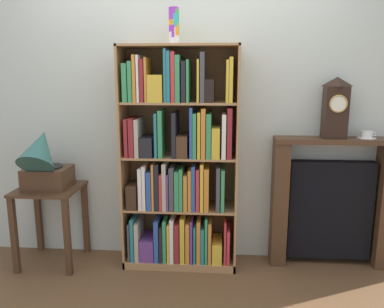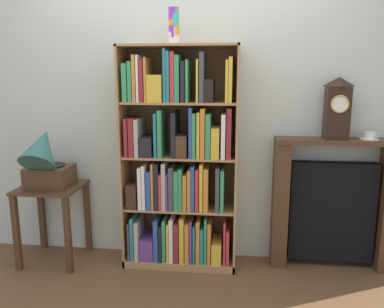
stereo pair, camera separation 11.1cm
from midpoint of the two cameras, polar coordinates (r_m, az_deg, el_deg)
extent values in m
cube|color=brown|center=(3.26, -2.91, -16.68)|extent=(7.59, 6.40, 0.02)
cube|color=beige|center=(3.18, -1.05, 7.34)|extent=(4.59, 0.08, 2.60)
cube|color=#A87A4C|center=(3.13, -10.96, -0.71)|extent=(0.02, 0.34, 1.76)
cube|color=#A87A4C|center=(3.02, 5.54, -0.98)|extent=(0.02, 0.34, 1.76)
cube|color=brown|center=(3.20, -2.50, -0.22)|extent=(0.91, 0.01, 1.76)
cube|color=#A87A4C|center=(2.98, -3.03, 15.75)|extent=(0.91, 0.34, 0.02)
cube|color=#A87A4C|center=(3.33, -2.71, -15.29)|extent=(0.91, 0.34, 0.06)
cube|color=#424247|center=(3.29, -9.95, -12.24)|extent=(0.02, 0.24, 0.31)
cube|color=teal|center=(3.28, -9.46, -11.90)|extent=(0.03, 0.26, 0.35)
cube|color=#B2A893|center=(3.27, -8.85, -12.24)|extent=(0.03, 0.24, 0.32)
cube|color=#663884|center=(3.30, -7.41, -13.41)|extent=(0.11, 0.27, 0.18)
cube|color=#2D519E|center=(3.24, -6.03, -12.14)|extent=(0.04, 0.26, 0.35)
cube|color=black|center=(3.25, -5.36, -12.54)|extent=(0.02, 0.27, 0.30)
cube|color=#388E56|center=(3.23, -4.85, -12.20)|extent=(0.03, 0.26, 0.35)
cube|color=gold|center=(3.23, -4.32, -12.50)|extent=(0.02, 0.25, 0.32)
cube|color=white|center=(3.24, -3.78, -12.03)|extent=(0.03, 0.29, 0.36)
cube|color=maroon|center=(3.24, -3.07, -12.34)|extent=(0.04, 0.29, 0.32)
cube|color=gold|center=(3.19, -2.32, -12.24)|extent=(0.04, 0.22, 0.37)
cube|color=orange|center=(3.20, -1.55, -12.55)|extent=(0.03, 0.24, 0.33)
cube|color=#663884|center=(3.20, -0.99, -12.39)|extent=(0.02, 0.24, 0.35)
cube|color=teal|center=(3.20, -0.52, -12.75)|extent=(0.02, 0.24, 0.31)
cube|color=orange|center=(3.21, 0.07, -12.27)|extent=(0.03, 0.28, 0.35)
cube|color=teal|center=(3.21, 0.63, -12.87)|extent=(0.03, 0.26, 0.29)
cube|color=#388E56|center=(3.20, 1.16, -12.19)|extent=(0.02, 0.26, 0.37)
cube|color=orange|center=(3.18, 1.67, -12.63)|extent=(0.03, 0.22, 0.34)
cube|color=gold|center=(3.24, 2.74, -13.92)|extent=(0.08, 0.26, 0.17)
cube|color=#C63338|center=(3.19, 3.90, -12.44)|extent=(0.02, 0.25, 0.35)
cube|color=#C63338|center=(3.20, 4.35, -13.13)|extent=(0.02, 0.23, 0.28)
cube|color=#A87A4C|center=(3.15, -2.79, -7.81)|extent=(0.87, 0.32, 0.02)
cube|color=#382316|center=(3.13, -9.68, -6.05)|extent=(0.08, 0.21, 0.19)
cube|color=white|center=(3.12, -8.36, -4.74)|extent=(0.03, 0.26, 0.33)
cube|color=white|center=(3.12, -7.78, -4.55)|extent=(0.03, 0.27, 0.35)
cube|color=#2D519E|center=(3.11, -7.10, -5.00)|extent=(0.04, 0.27, 0.31)
cube|color=orange|center=(3.11, -6.51, -4.40)|extent=(0.02, 0.29, 0.37)
cube|color=black|center=(3.10, -5.97, -4.43)|extent=(0.04, 0.29, 0.37)
cube|color=#C63338|center=(3.10, -5.40, -5.16)|extent=(0.02, 0.28, 0.29)
cube|color=#B2A893|center=(3.07, -4.96, -4.54)|extent=(0.03, 0.24, 0.37)
cube|color=#663884|center=(3.10, -4.41, -5.17)|extent=(0.02, 0.28, 0.29)
cube|color=#424247|center=(3.07, -3.87, -4.77)|extent=(0.04, 0.26, 0.34)
cube|color=#388E56|center=(3.07, -3.13, -5.07)|extent=(0.03, 0.25, 0.32)
cube|color=#388E56|center=(3.08, -2.47, -4.83)|extent=(0.03, 0.29, 0.33)
cube|color=orange|center=(3.08, -1.84, -5.30)|extent=(0.03, 0.28, 0.29)
cube|color=orange|center=(3.07, -1.23, -4.94)|extent=(0.02, 0.29, 0.32)
cube|color=#2D519E|center=(3.06, -0.71, -4.71)|extent=(0.03, 0.27, 0.36)
cube|color=#C63338|center=(3.05, -0.11, -5.00)|extent=(0.03, 0.24, 0.33)
cube|color=gold|center=(3.05, 0.52, -4.55)|extent=(0.03, 0.28, 0.38)
cube|color=orange|center=(3.06, 1.20, -4.84)|extent=(0.04, 0.29, 0.34)
cube|color=#424247|center=(3.06, 2.87, -4.79)|extent=(0.03, 0.29, 0.35)
cube|color=#388E56|center=(3.05, 3.54, -5.01)|extent=(0.03, 0.28, 0.33)
cube|color=#A87A4C|center=(3.04, -2.86, -0.30)|extent=(0.87, 0.32, 0.02)
cube|color=maroon|center=(3.05, -10.38, 2.56)|extent=(0.03, 0.25, 0.29)
cube|color=maroon|center=(3.03, -9.68, 2.56)|extent=(0.04, 0.23, 0.30)
cube|color=#B2A893|center=(3.04, -8.87, 2.52)|extent=(0.03, 0.26, 0.29)
cube|color=black|center=(3.02, -7.59, 1.21)|extent=(0.10, 0.24, 0.15)
cube|color=teal|center=(3.01, -6.12, 2.99)|extent=(0.02, 0.28, 0.34)
cube|color=#388E56|center=(2.98, -5.56, 3.13)|extent=(0.03, 0.23, 0.36)
cube|color=black|center=(2.98, -3.56, 3.00)|extent=(0.03, 0.26, 0.34)
cube|color=#472D1C|center=(2.97, -2.42, 1.28)|extent=(0.08, 0.23, 0.17)
cube|color=#2D519E|center=(2.96, -1.08, 3.34)|extent=(0.02, 0.25, 0.38)
cube|color=#388E56|center=(2.95, -0.60, 2.89)|extent=(0.03, 0.22, 0.34)
cube|color=gold|center=(2.95, 0.05, 2.97)|extent=(0.02, 0.24, 0.35)
cube|color=orange|center=(2.94, 0.68, 3.23)|extent=(0.03, 0.23, 0.38)
cube|color=#388E56|center=(2.97, 1.49, 2.93)|extent=(0.04, 0.29, 0.34)
cube|color=gold|center=(2.95, 2.50, 1.84)|extent=(0.06, 0.24, 0.23)
cube|color=white|center=(2.96, 3.68, 2.84)|extent=(0.03, 0.27, 0.33)
cube|color=maroon|center=(2.96, 4.48, 3.29)|extent=(0.04, 0.28, 0.38)
cube|color=#A87A4C|center=(2.98, -2.95, 7.65)|extent=(0.87, 0.32, 0.02)
cube|color=#388E56|center=(3.01, -10.62, 10.38)|extent=(0.04, 0.24, 0.28)
cube|color=#388E56|center=(3.02, -9.75, 10.56)|extent=(0.03, 0.29, 0.30)
cube|color=orange|center=(3.01, -9.19, 11.01)|extent=(0.02, 0.28, 0.34)
cube|color=white|center=(2.98, -8.77, 11.01)|extent=(0.02, 0.24, 0.34)
cube|color=maroon|center=(3.00, -8.11, 10.73)|extent=(0.03, 0.29, 0.31)
cube|color=orange|center=(2.98, -7.63, 10.88)|extent=(0.02, 0.25, 0.33)
cube|color=gold|center=(2.95, -6.35, 9.69)|extent=(0.11, 0.23, 0.20)
cube|color=teal|center=(2.96, -4.84, 11.52)|extent=(0.02, 0.27, 0.39)
cube|color=teal|center=(2.94, -4.41, 11.36)|extent=(0.03, 0.24, 0.37)
cube|color=#C63338|center=(2.94, -3.74, 11.32)|extent=(0.03, 0.25, 0.36)
cube|color=#388E56|center=(2.95, -2.96, 11.10)|extent=(0.03, 0.27, 0.34)
cube|color=black|center=(2.94, -2.19, 10.69)|extent=(0.03, 0.27, 0.30)
cube|color=#388E56|center=(2.94, -1.59, 10.80)|extent=(0.02, 0.26, 0.31)
cube|color=gold|center=(2.91, -0.11, 10.81)|extent=(0.02, 0.23, 0.31)
cube|color=#424247|center=(2.93, 0.53, 11.31)|extent=(0.03, 0.26, 0.36)
cube|color=black|center=(2.92, 1.56, 9.42)|extent=(0.07, 0.26, 0.17)
cube|color=gold|center=(2.93, 4.15, 10.75)|extent=(0.02, 0.29, 0.31)
cube|color=gold|center=(2.92, 4.68, 10.93)|extent=(0.03, 0.27, 0.33)
cylinder|color=white|center=(2.94, -3.84, 16.82)|extent=(0.07, 0.07, 0.09)
cylinder|color=white|center=(2.95, -3.80, 17.13)|extent=(0.07, 0.07, 0.09)
cylinder|color=white|center=(2.95, -3.83, 17.43)|extent=(0.07, 0.07, 0.09)
cylinder|color=purple|center=(2.95, -3.84, 17.73)|extent=(0.07, 0.07, 0.09)
cylinder|color=orange|center=(2.95, -3.80, 18.03)|extent=(0.07, 0.07, 0.09)
cylinder|color=green|center=(2.95, -3.78, 18.33)|extent=(0.07, 0.07, 0.09)
cylinder|color=orange|center=(2.95, -3.86, 18.64)|extent=(0.07, 0.07, 0.09)
cylinder|color=#28B2B7|center=(2.96, -3.83, 18.94)|extent=(0.07, 0.07, 0.09)
cylinder|color=#28B2B7|center=(2.96, -3.82, 19.24)|extent=(0.07, 0.07, 0.09)
cylinder|color=red|center=(2.96, -3.84, 19.54)|extent=(0.07, 0.07, 0.09)
cylinder|color=green|center=(2.96, -3.80, 19.84)|extent=(0.07, 0.07, 0.09)
cylinder|color=purple|center=(2.96, -3.89, 20.14)|extent=(0.07, 0.07, 0.09)
cube|color=#472D1C|center=(3.34, -21.42, -4.84)|extent=(0.49, 0.47, 0.02)
cube|color=#472D1C|center=(3.37, -25.83, -10.89)|extent=(0.04, 0.04, 0.63)
cube|color=#472D1C|center=(3.19, -19.05, -11.65)|extent=(0.04, 0.04, 0.63)
cube|color=#472D1C|center=(3.70, -22.69, -8.62)|extent=(0.04, 0.04, 0.63)
cube|color=#472D1C|center=(3.54, -16.44, -9.13)|extent=(0.04, 0.04, 0.63)
cube|color=#472D1C|center=(3.32, -21.54, -3.28)|extent=(0.34, 0.28, 0.17)
cylinder|color=black|center=(3.30, -21.65, -1.78)|extent=(0.24, 0.24, 0.01)
cylinder|color=#2D605B|center=(3.25, -22.00, -1.54)|extent=(0.03, 0.03, 0.06)
cone|color=#2D605B|center=(3.18, -22.64, 0.78)|extent=(0.28, 0.41, 0.41)
cube|color=#472D1C|center=(3.17, 19.71, 1.90)|extent=(0.95, 0.21, 0.04)
cube|color=#472D1C|center=(3.21, 11.88, -7.28)|extent=(0.12, 0.19, 1.02)
cube|color=#472D1C|center=(3.43, 25.84, -7.03)|extent=(0.12, 0.19, 1.02)
cube|color=black|center=(3.34, 18.89, -7.86)|extent=(0.67, 0.10, 0.82)
cube|color=black|center=(3.14, 19.57, 5.85)|extent=(0.18, 0.13, 0.40)
pyramid|color=black|center=(3.13, 19.86, 10.11)|extent=(0.18, 0.13, 0.07)
cylinder|color=silver|center=(3.07, 19.99, 7.05)|extent=(0.12, 0.01, 0.12)
torus|color=#B79347|center=(3.07, 20.00, 7.04)|extent=(0.13, 0.01, 0.13)
cylinder|color=white|center=(3.24, 23.63, 2.20)|extent=(0.14, 0.14, 0.01)
cylinder|color=white|center=(3.23, 23.67, 2.71)|extent=(0.09, 0.09, 0.05)
torus|color=white|center=(3.25, 24.58, 2.72)|extent=(0.04, 0.01, 0.04)
camera|label=1|loc=(0.06, -91.05, -0.22)|focal=35.83mm
camera|label=2|loc=(0.06, 88.95, 0.22)|focal=35.83mm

